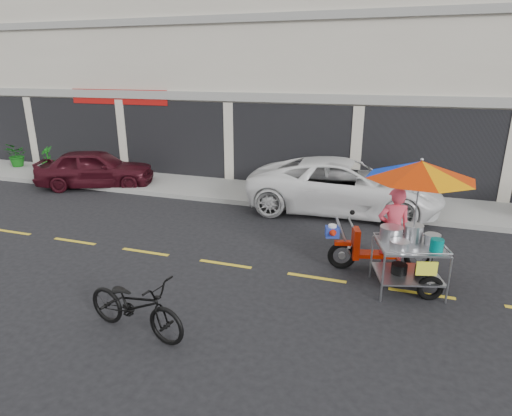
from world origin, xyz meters
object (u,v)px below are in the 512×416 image
(white_pickup, at_px, (344,186))
(food_vendor_rig, at_px, (407,205))
(maroon_sedan, at_px, (96,168))
(near_bicycle, at_px, (135,305))

(white_pickup, bearing_deg, food_vendor_rig, -160.52)
(maroon_sedan, bearing_deg, food_vendor_rig, -133.25)
(maroon_sedan, bearing_deg, near_bicycle, -160.52)
(near_bicycle, relative_size, food_vendor_rig, 0.65)
(maroon_sedan, xyz_separation_m, near_bicycle, (6.39, -7.18, -0.18))
(maroon_sedan, relative_size, food_vendor_rig, 1.36)
(near_bicycle, bearing_deg, food_vendor_rig, -41.43)
(white_pickup, xyz_separation_m, near_bicycle, (-2.28, -7.25, -0.27))
(maroon_sedan, xyz_separation_m, food_vendor_rig, (10.34, -3.99, 0.92))
(maroon_sedan, relative_size, white_pickup, 0.71)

